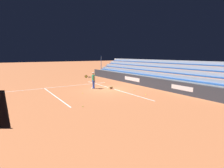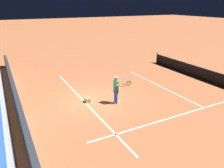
{
  "view_description": "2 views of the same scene",
  "coord_description": "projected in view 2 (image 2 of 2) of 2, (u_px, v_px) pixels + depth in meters",
  "views": [
    {
      "loc": [
        -15.16,
        9.31,
        3.5
      ],
      "look_at": [
        -0.48,
        -0.13,
        0.6
      ],
      "focal_mm": 28.0,
      "sensor_mm": 36.0,
      "label": 1
    },
    {
      "loc": [
        11.86,
        -4.77,
        5.84
      ],
      "look_at": [
        0.87,
        1.01,
        1.22
      ],
      "focal_mm": 35.0,
      "sensor_mm": 36.0,
      "label": 2
    }
  ],
  "objects": [
    {
      "name": "court_baseline_white",
      "position": [
        84.0,
        102.0,
        13.74
      ],
      "size": [
        12.0,
        0.1,
        0.01
      ],
      "primitive_type": "cube",
      "color": "white",
      "rests_on": "ground"
    },
    {
      "name": "tennis_net",
      "position": [
        199.0,
        72.0,
        17.98
      ],
      "size": [
        11.09,
        0.09,
        1.07
      ],
      "color": "#33383D",
      "rests_on": "ground"
    },
    {
      "name": "ball_box_cardboard",
      "position": [
        88.0,
        100.0,
        13.7
      ],
      "size": [
        0.44,
        0.35,
        0.26
      ],
      "primitive_type": "cube",
      "rotation": [
        0.0,
        0.0,
        -0.14
      ],
      "color": "#A87F51",
      "rests_on": "ground"
    },
    {
      "name": "tennis_player",
      "position": [
        116.0,
        90.0,
        13.25
      ],
      "size": [
        0.68,
        0.97,
        1.71
      ],
      "color": "blue",
      "rests_on": "ground"
    },
    {
      "name": "tennis_ball_midcourt",
      "position": [
        122.0,
        72.0,
        19.69
      ],
      "size": [
        0.07,
        0.07,
        0.07
      ],
      "primitive_type": "sphere",
      "color": "#CCE533",
      "rests_on": "ground"
    },
    {
      "name": "tennis_ball_toward_net",
      "position": [
        80.0,
        110.0,
        12.64
      ],
      "size": [
        0.07,
        0.07,
        0.07
      ],
      "primitive_type": "sphere",
      "color": "#CCE533",
      "rests_on": "ground"
    },
    {
      "name": "ground_plane",
      "position": [
        92.0,
        100.0,
        13.96
      ],
      "size": [
        160.0,
        160.0,
        0.0
      ],
      "primitive_type": "plane",
      "color": "#B7663D"
    },
    {
      "name": "tennis_ball_stray_back",
      "position": [
        87.0,
        142.0,
        9.69
      ],
      "size": [
        0.07,
        0.07,
        0.07
      ],
      "primitive_type": "sphere",
      "color": "#CCE533",
      "rests_on": "ground"
    },
    {
      "name": "court_sideline_white",
      "position": [
        186.0,
        113.0,
        12.29
      ],
      "size": [
        0.1,
        12.0,
        0.01
      ],
      "primitive_type": "cube",
      "color": "white",
      "rests_on": "ground"
    },
    {
      "name": "tennis_ball_by_box",
      "position": [
        55.0,
        94.0,
        14.79
      ],
      "size": [
        0.07,
        0.07,
        0.07
      ],
      "primitive_type": "sphere",
      "color": "#CCE533",
      "rests_on": "ground"
    },
    {
      "name": "court_service_line_white",
      "position": [
        159.0,
        86.0,
        16.36
      ],
      "size": [
        8.22,
        0.1,
        0.01
      ],
      "primitive_type": "cube",
      "color": "white",
      "rests_on": "ground"
    },
    {
      "name": "tennis_ball_far_right",
      "position": [
        77.0,
        95.0,
        14.69
      ],
      "size": [
        0.07,
        0.07,
        0.07
      ],
      "primitive_type": "sphere",
      "color": "#CCE533",
      "rests_on": "ground"
    },
    {
      "name": "tennis_ball_near_player",
      "position": [
        129.0,
        89.0,
        15.65
      ],
      "size": [
        0.07,
        0.07,
        0.07
      ],
      "primitive_type": "sphere",
      "color": "#CCE533",
      "rests_on": "ground"
    },
    {
      "name": "back_wall_sponsor_board",
      "position": [
        18.0,
        106.0,
        11.89
      ],
      "size": [
        22.71,
        0.25,
        1.1
      ],
      "color": "#2D333D",
      "rests_on": "ground"
    },
    {
      "name": "tennis_ball_far_left",
      "position": [
        55.0,
        84.0,
        16.76
      ],
      "size": [
        0.07,
        0.07,
        0.07
      ],
      "primitive_type": "sphere",
      "color": "#CCE533",
      "rests_on": "ground"
    }
  ]
}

